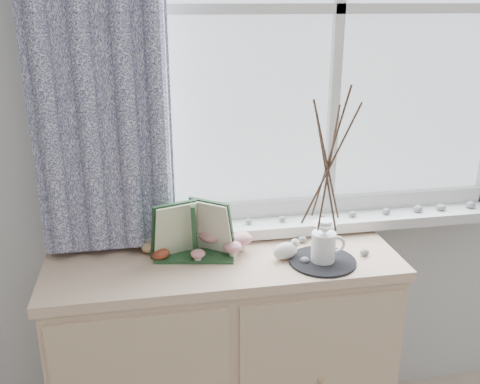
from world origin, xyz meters
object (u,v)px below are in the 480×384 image
(sideboard, at_px, (224,360))
(botanical_book, at_px, (195,232))
(twig_pitcher, at_px, (328,162))
(toadstool_cluster, at_px, (222,240))

(sideboard, height_order, botanical_book, botanical_book)
(twig_pitcher, bearing_deg, toadstool_cluster, 163.04)
(sideboard, xyz_separation_m, twig_pitcher, (0.32, -0.10, 0.78))
(twig_pitcher, bearing_deg, botanical_book, 174.13)
(botanical_book, bearing_deg, twig_pitcher, -0.71)
(botanical_book, height_order, twig_pitcher, twig_pitcher)
(sideboard, bearing_deg, botanical_book, -170.79)
(sideboard, xyz_separation_m, botanical_book, (-0.10, -0.02, 0.53))
(botanical_book, distance_m, twig_pitcher, 0.49)
(botanical_book, distance_m, toadstool_cluster, 0.12)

